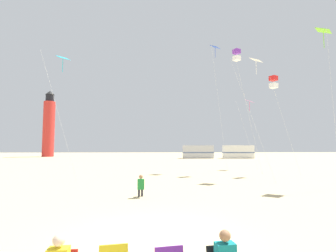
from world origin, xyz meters
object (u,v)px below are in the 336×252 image
(kite_diamond_cyan, at_px, (63,62))
(kite_diamond_white, at_px, (256,65))
(kite_diamond_lime, at_px, (324,37))
(kite_diamond_blue, at_px, (215,53))
(lighthouse_distant, at_px, (49,126))
(kite_flyer_standing, at_px, (141,185))
(rv_van_silver, at_px, (198,152))
(rv_van_white, at_px, (238,152))
(kite_box_violet, at_px, (237,55))
(kite_diamond_rainbow, at_px, (249,104))
(kite_box_scarlet, at_px, (274,82))

(kite_diamond_cyan, bearing_deg, kite_diamond_white, -2.40)
(kite_diamond_lime, height_order, kite_diamond_blue, kite_diamond_blue)
(kite_diamond_blue, relative_size, lighthouse_distant, 0.82)
(kite_flyer_standing, relative_size, kite_diamond_lime, 0.11)
(rv_van_silver, relative_size, rv_van_white, 1.01)
(kite_diamond_blue, bearing_deg, rv_van_silver, 84.29)
(kite_box_violet, relative_size, kite_diamond_blue, 0.90)
(kite_flyer_standing, relative_size, kite_diamond_rainbow, 0.14)
(kite_diamond_blue, bearing_deg, kite_box_scarlet, -40.68)
(kite_diamond_rainbow, bearing_deg, kite_diamond_blue, -152.21)
(kite_diamond_rainbow, relative_size, rv_van_silver, 1.24)
(rv_van_white, bearing_deg, kite_diamond_blue, -110.21)
(lighthouse_distant, bearing_deg, kite_diamond_rainbow, -43.84)
(kite_diamond_rainbow, xyz_separation_m, lighthouse_distant, (-38.05, 36.54, 0.18))
(kite_diamond_white, distance_m, kite_diamond_blue, 8.05)
(kite_box_scarlet, xyz_separation_m, kite_diamond_rainbow, (0.02, 6.29, -0.97))
(kite_diamond_blue, bearing_deg, lighthouse_distant, 130.71)
(kite_diamond_lime, bearing_deg, lighthouse_distant, 127.36)
(kite_diamond_blue, distance_m, kite_diamond_cyan, 15.84)
(kite_box_scarlet, xyz_separation_m, kite_diamond_blue, (-4.53, 3.89, 4.18))
(kite_diamond_rainbow, distance_m, rv_van_white, 27.03)
(kite_flyer_standing, height_order, kite_diamond_cyan, kite_diamond_cyan)
(kite_diamond_rainbow, distance_m, lighthouse_distant, 52.75)
(kite_diamond_white, distance_m, kite_diamond_cyan, 15.66)
(kite_diamond_cyan, bearing_deg, kite_diamond_lime, -13.90)
(lighthouse_distant, bearing_deg, rv_van_white, -13.95)
(kite_diamond_cyan, xyz_separation_m, rv_van_silver, (16.92, 34.74, -7.98))
(kite_flyer_standing, xyz_separation_m, kite_diamond_lime, (11.95, 2.51, 9.26))
(kite_box_scarlet, height_order, kite_diamond_rainbow, kite_box_scarlet)
(kite_diamond_lime, bearing_deg, rv_van_silver, 92.60)
(lighthouse_distant, xyz_separation_m, rv_van_silver, (36.34, -10.57, -6.45))
(kite_diamond_cyan, bearing_deg, rv_van_silver, 64.04)
(kite_diamond_white, distance_m, kite_box_scarlet, 4.37)
(kite_diamond_blue, height_order, rv_van_white, kite_diamond_blue)
(kite_box_violet, height_order, kite_diamond_cyan, kite_box_violet)
(kite_diamond_lime, bearing_deg, kite_box_scarlet, 90.75)
(kite_box_violet, bearing_deg, kite_diamond_white, -90.56)
(kite_diamond_cyan, bearing_deg, kite_box_scarlet, 7.62)
(kite_box_violet, height_order, kite_diamond_rainbow, kite_box_violet)
(kite_flyer_standing, xyz_separation_m, kite_diamond_blue, (7.33, 13.52, 12.20))
(kite_box_scarlet, xyz_separation_m, rv_van_white, (6.96, 31.65, -7.24))
(rv_van_silver, bearing_deg, kite_flyer_standing, -108.00)
(lighthouse_distant, xyz_separation_m, rv_van_white, (44.99, -11.17, -6.45))
(kite_flyer_standing, bearing_deg, kite_diamond_cyan, -51.81)
(lighthouse_distant, bearing_deg, kite_diamond_lime, -52.64)
(kite_diamond_cyan, relative_size, lighthouse_distant, 0.59)
(kite_flyer_standing, relative_size, kite_diamond_cyan, 0.12)
(kite_diamond_blue, distance_m, lighthouse_distant, 51.60)
(kite_diamond_white, relative_size, rv_van_white, 1.51)
(kite_diamond_lime, xyz_separation_m, rv_van_white, (6.86, 38.77, -8.48))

